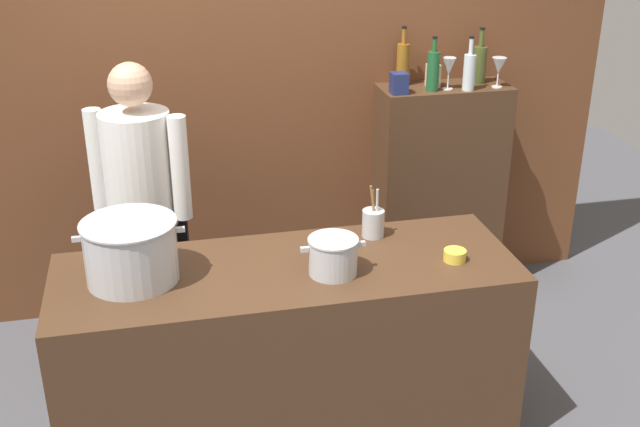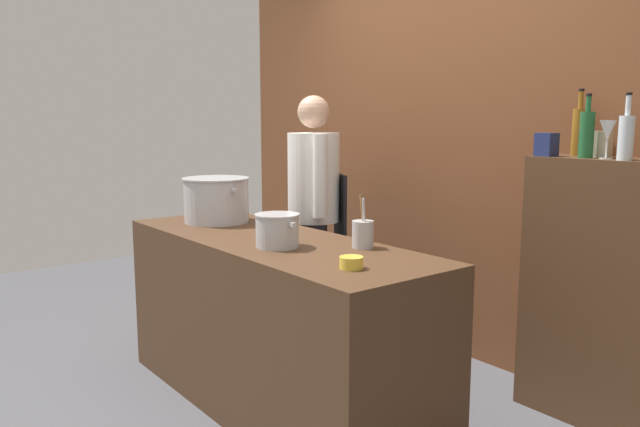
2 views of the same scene
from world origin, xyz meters
TOP-DOWN VIEW (x-y plane):
  - brick_back_panel at (0.00, 1.40)m, footprint 4.40×0.10m
  - prep_counter at (0.00, 0.00)m, footprint 2.02×0.70m
  - bar_cabinet at (1.15, 1.19)m, footprint 0.76×0.32m
  - chef at (-0.60, 0.73)m, footprint 0.48×0.41m
  - stockpot_large at (-0.65, 0.03)m, footprint 0.45×0.40m
  - stockpot_small at (0.18, -0.10)m, footprint 0.28×0.22m
  - utensil_crock at (0.45, 0.22)m, footprint 0.10×0.10m
  - butter_jar at (0.73, -0.10)m, footprint 0.10×0.10m
  - wine_bottle_amber at (0.92, 1.27)m, footprint 0.07×0.07m
  - wine_bottle_green at (1.04, 1.12)m, footprint 0.07×0.07m
  - wine_bottle_olive at (1.37, 1.22)m, footprint 0.08×0.08m
  - wine_bottle_clear at (1.25, 1.09)m, footprint 0.07×0.07m
  - wine_glass_wide at (1.14, 1.13)m, footprint 0.08×0.08m
  - wine_glass_short at (1.43, 1.11)m, footprint 0.08×0.08m
  - spice_tin_cream at (1.08, 1.21)m, footprint 0.07×0.07m
  - spice_tin_navy at (0.84, 1.10)m, footprint 0.09×0.09m

SIDE VIEW (x-z plane):
  - prep_counter at x=0.00m, z-range 0.00..0.90m
  - bar_cabinet at x=1.15m, z-range 0.00..1.32m
  - butter_jar at x=0.73m, z-range 0.90..0.95m
  - chef at x=-0.60m, z-range 0.13..1.79m
  - utensil_crock at x=0.45m, z-range 0.84..1.10m
  - stockpot_small at x=0.18m, z-range 0.90..1.06m
  - stockpot_large at x=-0.65m, z-range 0.90..1.17m
  - spice_tin_navy at x=0.84m, z-range 1.32..1.44m
  - spice_tin_cream at x=1.08m, z-range 1.32..1.45m
  - wine_bottle_clear at x=1.25m, z-range 1.28..1.59m
  - wine_bottle_olive at x=1.37m, z-range 1.28..1.60m
  - wine_bottle_green at x=1.04m, z-range 1.29..1.59m
  - wine_glass_short at x=1.43m, z-range 1.36..1.53m
  - wine_glass_wide at x=1.14m, z-range 1.36..1.54m
  - wine_bottle_amber at x=0.92m, z-range 1.28..1.62m
  - brick_back_panel at x=0.00m, z-range 0.00..3.00m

